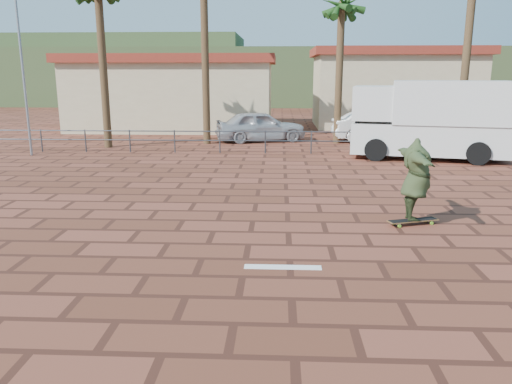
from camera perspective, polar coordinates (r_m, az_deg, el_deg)
ground at (r=10.29m, az=-0.88°, el=-6.02°), size 120.00×120.00×0.00m
paint_stripe at (r=9.15m, az=3.08°, el=-8.57°), size 1.40×0.22×0.01m
guardrail at (r=21.87m, az=1.08°, el=6.21°), size 24.06×0.06×1.00m
flagpole at (r=23.22m, az=-25.09°, el=15.20°), size 1.30×0.10×8.00m
palm_center at (r=25.52m, az=9.76°, el=19.84°), size 2.40×2.40×7.75m
building_west at (r=32.39m, az=-9.26°, el=11.23°), size 12.60×7.60×4.50m
building_east at (r=34.50m, az=15.38°, el=11.48°), size 10.60×6.60×5.00m
hill_front at (r=59.69m, az=2.16°, el=13.01°), size 70.00×18.00×6.00m
hill_back at (r=69.47m, az=-16.76°, el=13.35°), size 35.00×14.00×8.00m
longboard at (r=12.13m, az=17.49°, el=-3.14°), size 1.24×0.64×0.12m
skateboarder at (r=11.90m, az=17.82°, el=1.36°), size 0.70×2.36×1.90m
campervan at (r=21.67m, az=19.28°, el=7.98°), size 6.44×3.70×3.14m
car_silver at (r=25.84m, az=0.53°, el=7.55°), size 4.90×2.97×1.56m
car_white at (r=26.50m, az=13.93°, el=7.31°), size 4.84×1.94×1.56m
street_sign at (r=21.47m, az=17.58°, el=8.31°), size 0.50×0.18×2.49m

